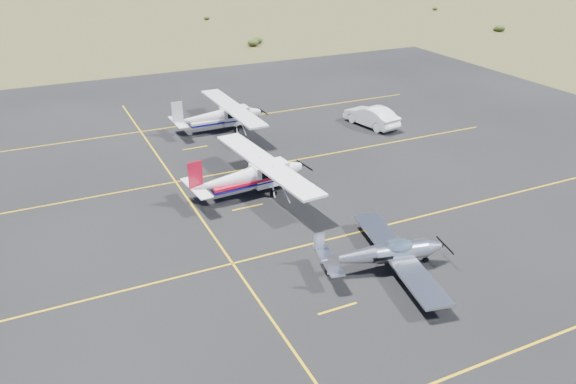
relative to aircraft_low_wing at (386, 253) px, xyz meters
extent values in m
plane|color=#383D1C|center=(-0.72, 1.72, -0.93)|extent=(1600.00, 1600.00, 0.00)
cube|color=black|center=(-0.72, 8.72, -0.93)|extent=(72.00, 72.00, 0.02)
cube|color=silver|center=(0.65, -0.12, -0.19)|extent=(3.08, 8.97, 0.12)
ellipsoid|color=#99BFD8|center=(0.65, -0.12, 0.28)|extent=(1.76, 1.21, 0.81)
cube|color=silver|center=(-2.93, 0.56, 0.09)|extent=(1.23, 3.03, 0.06)
cube|color=silver|center=(-3.28, -0.47, 0.53)|extent=(0.54, 0.16, 0.98)
cube|color=silver|center=(-2.87, 1.65, 0.53)|extent=(0.54, 0.16, 0.98)
cylinder|color=black|center=(2.20, -0.42, -0.75)|extent=(0.35, 0.15, 0.33)
cylinder|color=black|center=(0.23, -1.25, -0.72)|extent=(0.41, 0.18, 0.39)
cylinder|color=black|center=(0.68, 1.07, -0.72)|extent=(0.41, 0.18, 0.39)
cube|color=white|center=(-1.48, 11.03, 0.20)|extent=(2.43, 1.42, 1.43)
cube|color=white|center=(-1.69, 11.01, 0.94)|extent=(2.65, 11.79, 0.15)
cube|color=black|center=(-1.48, 11.03, 0.50)|extent=(1.80, 1.41, 0.58)
cube|color=red|center=(-2.85, 10.91, 0.09)|extent=(5.40, 1.69, 0.19)
cube|color=red|center=(-6.45, 10.60, 1.21)|extent=(0.91, 0.15, 1.70)
cube|color=white|center=(-6.45, 10.60, 0.36)|extent=(1.09, 3.46, 0.06)
cylinder|color=black|center=(-0.10, 11.15, -0.73)|extent=(0.39, 0.14, 0.38)
cylinder|color=black|center=(-1.70, 9.89, -0.68)|extent=(0.48, 0.18, 0.47)
cylinder|color=black|center=(-1.89, 12.11, -0.68)|extent=(0.48, 0.18, 0.47)
cube|color=silver|center=(0.72, 23.30, 0.17)|extent=(2.29, 1.23, 1.39)
cube|color=silver|center=(0.51, 23.30, 0.89)|extent=(1.80, 11.38, 0.14)
cube|color=black|center=(0.72, 23.30, 0.45)|extent=(1.67, 1.26, 0.57)
cube|color=silver|center=(-0.62, 23.27, 0.06)|extent=(5.18, 1.30, 0.19)
cube|color=silver|center=(-4.13, 23.21, 1.15)|extent=(0.88, 0.09, 1.65)
cube|color=silver|center=(-4.13, 23.21, 0.32)|extent=(0.83, 3.32, 0.06)
cylinder|color=black|center=(2.06, 23.32, -0.73)|extent=(0.37, 0.11, 0.37)
cylinder|color=black|center=(0.43, 22.21, -0.69)|extent=(0.46, 0.14, 0.45)
cylinder|color=black|center=(0.39, 24.38, -0.69)|extent=(0.46, 0.14, 0.45)
imported|color=white|center=(11.34, 18.81, -0.06)|extent=(2.78, 5.45, 1.71)
camera|label=1|loc=(-14.48, -19.32, 14.82)|focal=35.00mm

